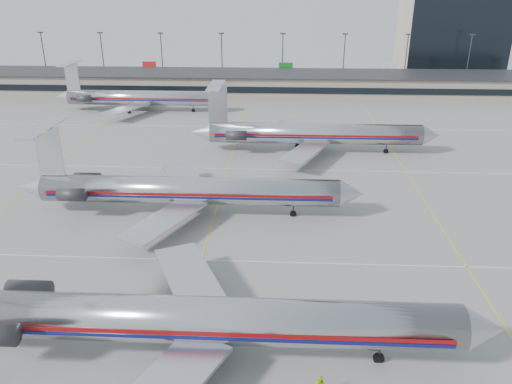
{
  "coord_description": "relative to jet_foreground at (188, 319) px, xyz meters",
  "views": [
    {
      "loc": [
        8.79,
        -39.14,
        29.72
      ],
      "look_at": [
        5.82,
        19.67,
        4.5
      ],
      "focal_mm": 35.0,
      "sensor_mm": 36.0,
      "label": 1
    }
  ],
  "objects": [
    {
      "name": "ground",
      "position": [
        -1.49,
        5.66,
        -3.78
      ],
      "size": [
        260.0,
        260.0,
        0.0
      ],
      "primitive_type": "plane",
      "color": "gray",
      "rests_on": "ground"
    },
    {
      "name": "apron_markings",
      "position": [
        -1.49,
        15.66,
        -3.77
      ],
      "size": [
        160.0,
        0.15,
        0.02
      ],
      "primitive_type": "cube",
      "color": "silver",
      "rests_on": "ground"
    },
    {
      "name": "terminal",
      "position": [
        -1.49,
        103.63,
        -0.62
      ],
      "size": [
        162.0,
        17.0,
        6.25
      ],
      "color": "gray",
      "rests_on": "ground"
    },
    {
      "name": "light_mast_row",
      "position": [
        -1.49,
        117.66,
        4.8
      ],
      "size": [
        163.6,
        0.4,
        15.28
      ],
      "color": "#38383D",
      "rests_on": "ground"
    },
    {
      "name": "distant_building",
      "position": [
        60.51,
        133.66,
        8.72
      ],
      "size": [
        30.0,
        20.0,
        25.0
      ],
      "primitive_type": "cube",
      "color": "tan",
      "rests_on": "ground"
    },
    {
      "name": "jet_foreground",
      "position": [
        0.0,
        0.0,
        0.0
      ],
      "size": [
        49.79,
        29.32,
        13.03
      ],
      "color": "#BABABE",
      "rests_on": "ground"
    },
    {
      "name": "jet_second_row",
      "position": [
        -5.72,
        27.73,
        -0.23
      ],
      "size": [
        46.81,
        27.56,
        12.25
      ],
      "color": "#BABABE",
      "rests_on": "ground"
    },
    {
      "name": "jet_third_row",
      "position": [
        12.68,
        55.26,
        -0.17
      ],
      "size": [
        45.54,
        28.01,
        12.45
      ],
      "color": "#BABABE",
      "rests_on": "ground"
    },
    {
      "name": "jet_back_row",
      "position": [
        -27.08,
        84.41,
        -0.42
      ],
      "size": [
        42.29,
        26.01,
        11.56
      ],
      "color": "#BABABE",
      "rests_on": "ground"
    },
    {
      "name": "belt_loader",
      "position": [
        0.56,
        -1.23,
        -3.18
      ],
      "size": [
        4.35,
        2.66,
        2.24
      ],
      "rotation": [
        0.0,
        0.0,
        -0.43
      ],
      "color": "#989898",
      "rests_on": "ground"
    },
    {
      "name": "ramp_worker_near",
      "position": [
        0.36,
        -3.6,
        -2.79
      ],
      "size": [
        0.75,
        0.86,
        1.98
      ],
      "primitive_type": "imported",
      "rotation": [
        0.0,
        0.0,
        1.1
      ],
      "color": "#7CCB13",
      "rests_on": "ground"
    }
  ]
}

